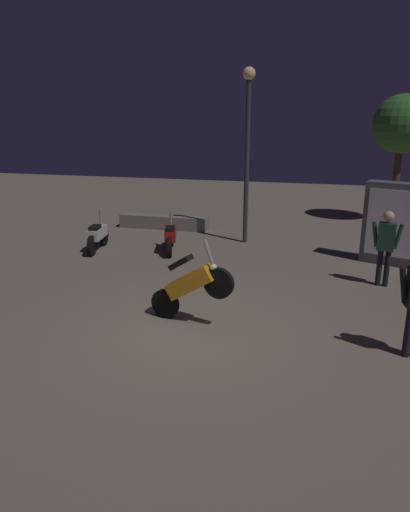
% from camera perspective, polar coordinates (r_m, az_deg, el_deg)
% --- Properties ---
extents(ground_plane, '(40.00, 40.00, 0.00)m').
position_cam_1_polar(ground_plane, '(8.39, -1.92, -9.19)').
color(ground_plane, '#756656').
extents(motorcycle_orange_foreground, '(1.65, 0.47, 1.63)m').
position_cam_1_polar(motorcycle_orange_foreground, '(8.43, -1.77, -3.55)').
color(motorcycle_orange_foreground, black).
rests_on(motorcycle_orange_foreground, ground_plane).
extents(motorcycle_white_parked_left, '(0.45, 1.65, 1.11)m').
position_cam_1_polar(motorcycle_white_parked_left, '(13.55, -13.02, 2.50)').
color(motorcycle_white_parked_left, black).
rests_on(motorcycle_white_parked_left, ground_plane).
extents(motorcycle_red_parked_right, '(0.57, 1.62, 1.11)m').
position_cam_1_polar(motorcycle_red_parked_right, '(13.11, -4.24, 2.42)').
color(motorcycle_red_parked_right, black).
rests_on(motorcycle_red_parked_right, ground_plane).
extents(person_bystander_far, '(0.67, 0.30, 1.71)m').
position_cam_1_polar(person_bystander_far, '(10.98, 21.32, 1.64)').
color(person_bystander_far, black).
rests_on(person_bystander_far, ground_plane).
extents(streetlamp_near, '(0.36, 0.36, 4.99)m').
position_cam_1_polar(streetlamp_near, '(13.75, 5.24, 14.59)').
color(streetlamp_near, '#38383D').
rests_on(streetlamp_near, ground_plane).
extents(tree_left_bg, '(2.00, 2.00, 4.43)m').
position_cam_1_polar(tree_left_bg, '(17.81, 23.06, 14.56)').
color(tree_left_bg, '#4C331E').
rests_on(tree_left_bg, ground_plane).
extents(kiosk_billboard, '(1.68, 0.98, 2.10)m').
position_cam_1_polar(kiosk_billboard, '(12.77, 22.45, 3.63)').
color(kiosk_billboard, '#595960').
rests_on(kiosk_billboard, ground_plane).
extents(planter_wall_low, '(3.04, 0.50, 0.45)m').
position_cam_1_polar(planter_wall_low, '(15.92, -5.11, 4.17)').
color(planter_wall_low, gray).
rests_on(planter_wall_low, ground_plane).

